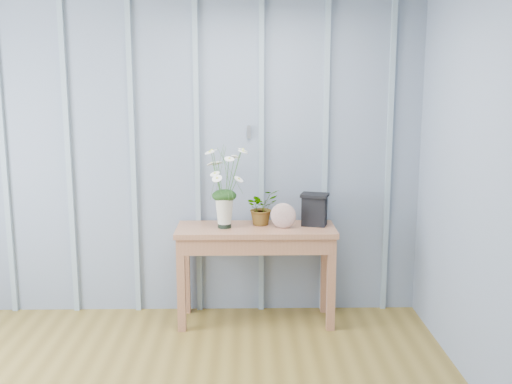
{
  "coord_description": "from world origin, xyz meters",
  "views": [
    {
      "loc": [
        0.63,
        -2.4,
        1.85
      ],
      "look_at": [
        0.7,
        1.94,
        1.03
      ],
      "focal_mm": 42.0,
      "sensor_mm": 36.0,
      "label": 1
    }
  ],
  "objects_px": {
    "sideboard": "(256,242)",
    "carved_box": "(314,209)",
    "felt_disc_vessel": "(283,216)",
    "daisy_vase": "(224,176)"
  },
  "relations": [
    {
      "from": "sideboard",
      "to": "carved_box",
      "type": "distance_m",
      "value": 0.51
    },
    {
      "from": "sideboard",
      "to": "felt_disc_vessel",
      "type": "height_order",
      "value": "felt_disc_vessel"
    },
    {
      "from": "sideboard",
      "to": "carved_box",
      "type": "relative_size",
      "value": 4.87
    },
    {
      "from": "felt_disc_vessel",
      "to": "carved_box",
      "type": "height_order",
      "value": "carved_box"
    },
    {
      "from": "sideboard",
      "to": "felt_disc_vessel",
      "type": "distance_m",
      "value": 0.3
    },
    {
      "from": "daisy_vase",
      "to": "felt_disc_vessel",
      "type": "height_order",
      "value": "daisy_vase"
    },
    {
      "from": "daisy_vase",
      "to": "carved_box",
      "type": "height_order",
      "value": "daisy_vase"
    },
    {
      "from": "felt_disc_vessel",
      "to": "carved_box",
      "type": "distance_m",
      "value": 0.26
    },
    {
      "from": "daisy_vase",
      "to": "felt_disc_vessel",
      "type": "xyz_separation_m",
      "value": [
        0.44,
        -0.02,
        -0.3
      ]
    },
    {
      "from": "felt_disc_vessel",
      "to": "carved_box",
      "type": "xyz_separation_m",
      "value": [
        0.24,
        0.09,
        0.03
      ]
    }
  ]
}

